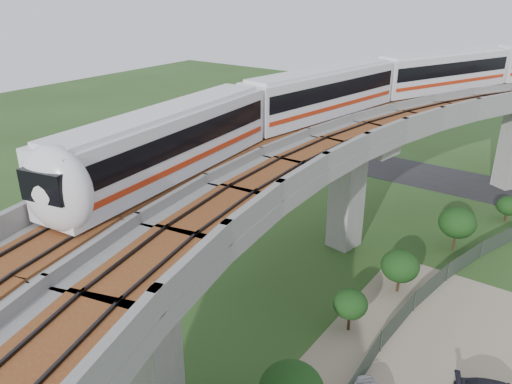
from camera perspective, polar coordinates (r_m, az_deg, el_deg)
ground at (r=34.43m, az=0.59°, el=-12.42°), size 160.00×160.00×0.00m
asphalt_road at (r=58.87m, az=17.62°, el=2.08°), size 60.00×8.00×0.03m
viaduct at (r=28.24m, az=7.05°, el=0.11°), size 19.58×73.98×11.40m
metro_train at (r=41.99m, az=16.56°, el=11.59°), size 20.54×59.02×3.64m
fence at (r=30.62m, az=16.41°, el=-16.96°), size 3.87×38.73×1.50m
tree_0 at (r=49.58m, az=26.91°, el=-1.42°), size 2.01×2.01×2.41m
tree_1 at (r=42.27m, az=22.02°, el=-3.26°), size 2.89×2.89×3.68m
tree_2 at (r=35.66m, az=16.14°, el=-8.12°), size 2.60×2.60×3.17m
tree_3 at (r=31.43m, az=10.73°, el=-12.47°), size 2.11×2.11×2.82m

